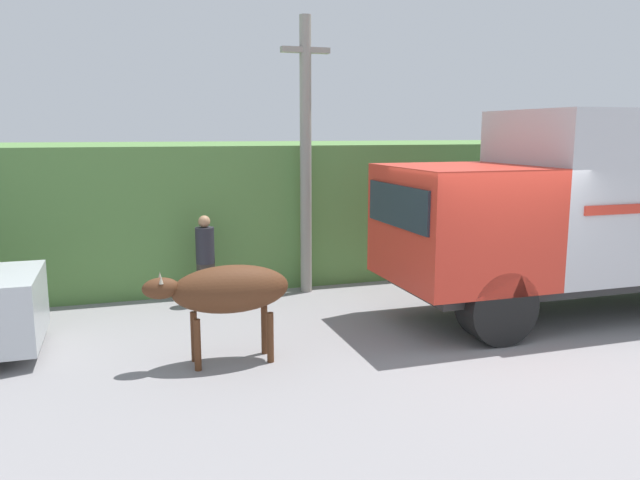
{
  "coord_description": "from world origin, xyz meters",
  "views": [
    {
      "loc": [
        -5.15,
        -7.54,
        3.04
      ],
      "look_at": [
        -2.5,
        0.63,
        1.54
      ],
      "focal_mm": 35.0,
      "sensor_mm": 36.0,
      "label": 1
    }
  ],
  "objects_px": {
    "pedestrian_on_hill": "(205,256)",
    "cargo_truck": "(603,204)",
    "utility_pole": "(306,152)",
    "brown_cow": "(227,291)"
  },
  "relations": [
    {
      "from": "utility_pole",
      "to": "pedestrian_on_hill",
      "type": "bearing_deg",
      "value": -172.21
    },
    {
      "from": "pedestrian_on_hill",
      "to": "cargo_truck",
      "type": "bearing_deg",
      "value": 146.36
    },
    {
      "from": "cargo_truck",
      "to": "pedestrian_on_hill",
      "type": "relative_size",
      "value": 4.46
    },
    {
      "from": "cargo_truck",
      "to": "pedestrian_on_hill",
      "type": "bearing_deg",
      "value": 160.1
    },
    {
      "from": "utility_pole",
      "to": "cargo_truck",
      "type": "bearing_deg",
      "value": -32.27
    },
    {
      "from": "brown_cow",
      "to": "utility_pole",
      "type": "distance_m",
      "value": 4.19
    },
    {
      "from": "brown_cow",
      "to": "pedestrian_on_hill",
      "type": "height_order",
      "value": "pedestrian_on_hill"
    },
    {
      "from": "brown_cow",
      "to": "cargo_truck",
      "type": "bearing_deg",
      "value": 11.53
    },
    {
      "from": "cargo_truck",
      "to": "brown_cow",
      "type": "xyz_separation_m",
      "value": [
        -6.42,
        -0.48,
        -0.86
      ]
    },
    {
      "from": "brown_cow",
      "to": "utility_pole",
      "type": "xyz_separation_m",
      "value": [
        2.05,
        3.24,
        1.68
      ]
    }
  ]
}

